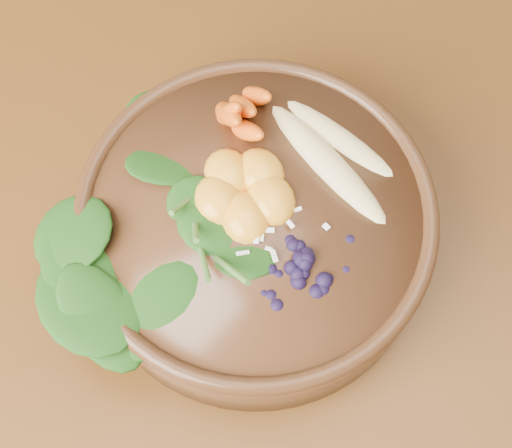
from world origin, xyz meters
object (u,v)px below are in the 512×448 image
object	(u,v)px
stoneware_bowl	(256,229)
blueberry_pile	(309,255)
banana_halves	(335,142)
kale_heap	(163,175)
mandarin_cluster	(244,183)
carrot_cluster	(248,82)

from	to	relation	value
stoneware_bowl	blueberry_pile	bearing A→B (deg)	-69.91
stoneware_bowl	banana_halves	size ratio (longest dim) A/B	1.74
stoneware_bowl	blueberry_pile	world-z (taller)	blueberry_pile
kale_heap	banana_halves	size ratio (longest dim) A/B	1.14
kale_heap	mandarin_cluster	bearing A→B (deg)	-24.56
stoneware_bowl	mandarin_cluster	distance (m)	0.05
mandarin_cluster	stoneware_bowl	bearing A→B (deg)	-79.11
kale_heap	mandarin_cluster	world-z (taller)	kale_heap
kale_heap	carrot_cluster	distance (m)	0.09
carrot_cluster	blueberry_pile	xyz separation A→B (m)	(-0.01, -0.13, -0.02)
banana_halves	mandarin_cluster	xyz separation A→B (m)	(-0.07, -0.01, 0.00)
banana_halves	blueberry_pile	xyz separation A→B (m)	(-0.05, -0.08, 0.01)
stoneware_bowl	mandarin_cluster	bearing A→B (deg)	100.89
stoneware_bowl	mandarin_cluster	xyz separation A→B (m)	(-0.00, 0.02, 0.05)
carrot_cluster	blueberry_pile	world-z (taller)	carrot_cluster
banana_halves	mandarin_cluster	bearing A→B (deg)	170.25
carrot_cluster	mandarin_cluster	distance (m)	0.07
carrot_cluster	blueberry_pile	distance (m)	0.13
kale_heap	blueberry_pile	distance (m)	0.12
kale_heap	blueberry_pile	size ratio (longest dim) A/B	1.42
blueberry_pile	stoneware_bowl	bearing A→B (deg)	110.09
carrot_cluster	banana_halves	size ratio (longest dim) A/B	0.48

